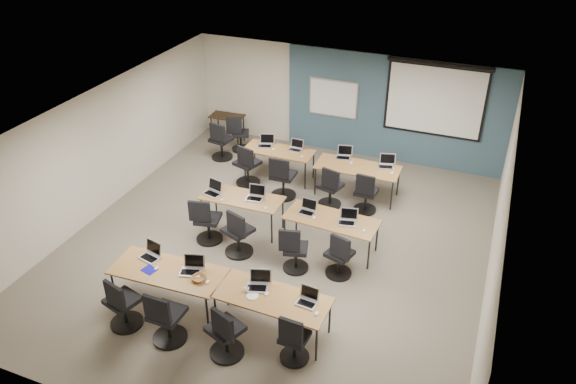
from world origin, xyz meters
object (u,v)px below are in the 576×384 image
at_px(training_table_mid_right, 331,221).
at_px(projector_screen, 436,96).
at_px(whiteboard, 333,98).
at_px(laptop_9, 296,147).
at_px(laptop_8, 266,143).
at_px(task_chair_8, 247,168).
at_px(training_table_back_right, 358,168).
at_px(task_chair_6, 294,253).
at_px(task_chair_10, 330,190).
at_px(task_chair_4, 206,224).
at_px(task_chair_7, 339,258).
at_px(spare_chair_a, 239,137).
at_px(laptop_2, 258,283).
at_px(laptop_11, 386,164).
at_px(task_chair_0, 122,307).
at_px(laptop_3, 308,299).
at_px(laptop_4, 213,190).
at_px(laptop_5, 256,195).
at_px(training_table_back_left, 279,152).
at_px(task_chair_2, 225,336).
at_px(task_chair_9, 282,181).
at_px(laptop_10, 344,155).
at_px(task_chair_1, 166,321).
at_px(training_table_front_right, 272,299).
at_px(spare_chair_b, 221,144).
at_px(training_table_front_left, 168,272).
at_px(utility_table, 227,119).
at_px(laptop_0, 151,254).
at_px(laptop_6, 308,209).
at_px(laptop_7, 348,219).
at_px(task_chair_3, 294,342).
at_px(task_chair_5, 238,236).
at_px(task_chair_11, 365,196).
at_px(training_table_mid_left, 242,199).

bearing_deg(training_table_mid_right, projector_screen, 78.49).
bearing_deg(whiteboard, laptop_9, -101.57).
distance_m(laptop_8, task_chair_8, 0.82).
relative_size(training_table_back_right, task_chair_6, 1.94).
height_order(projector_screen, task_chair_10, projector_screen).
xyz_separation_m(task_chair_4, task_chair_6, (1.95, -0.22, -0.02)).
height_order(task_chair_7, spare_chair_a, spare_chair_a).
bearing_deg(whiteboard, task_chair_10, -72.61).
relative_size(laptop_2, laptop_11, 1.01).
xyz_separation_m(task_chair_0, laptop_2, (1.99, 0.96, 0.38)).
bearing_deg(task_chair_7, laptop_3, -74.21).
distance_m(laptop_4, laptop_5, 0.90).
xyz_separation_m(projector_screen, training_table_back_left, (-3.21, -1.85, -1.21)).
height_order(task_chair_2, task_chair_10, task_chair_2).
relative_size(laptop_5, task_chair_9, 0.33).
xyz_separation_m(whiteboard, training_table_back_left, (-0.71, -1.87, -0.77)).
bearing_deg(laptop_3, training_table_back_left, 123.38).
bearing_deg(training_table_mid_right, laptop_10, 105.64).
height_order(task_chair_2, task_chair_9, task_chair_9).
distance_m(task_chair_1, laptop_9, 5.81).
distance_m(training_table_front_right, training_table_mid_right, 2.47).
bearing_deg(spare_chair_b, task_chair_7, -30.06).
distance_m(training_table_front_left, utility_table, 6.53).
relative_size(whiteboard, training_table_back_left, 0.77).
height_order(laptop_0, task_chair_9, task_chair_9).
xyz_separation_m(laptop_6, laptop_10, (-0.03, 2.50, 0.00)).
xyz_separation_m(task_chair_4, laptop_9, (0.68, 3.15, 0.37)).
relative_size(task_chair_1, spare_chair_b, 1.01).
height_order(laptop_7, spare_chair_a, laptop_7).
bearing_deg(task_chair_3, training_table_back_left, 117.87).
bearing_deg(laptop_8, utility_table, 125.50).
bearing_deg(task_chair_9, laptop_0, -104.88).
distance_m(task_chair_6, utility_table, 5.86).
bearing_deg(projector_screen, task_chair_5, -118.89).
distance_m(laptop_2, spare_chair_a, 6.42).
xyz_separation_m(laptop_0, task_chair_10, (2.01, 3.81, -0.38)).
relative_size(task_chair_0, task_chair_2, 1.00).
bearing_deg(task_chair_7, laptop_11, 104.84).
height_order(training_table_front_right, laptop_4, laptop_4).
bearing_deg(task_chair_9, laptop_8, 129.04).
bearing_deg(task_chair_10, task_chair_9, -162.85).
bearing_deg(task_chair_6, task_chair_3, -84.27).
bearing_deg(task_chair_11, task_chair_5, -124.71).
relative_size(laptop_9, spare_chair_a, 0.32).
relative_size(laptop_6, laptop_10, 0.94).
bearing_deg(laptop_3, task_chair_0, -156.54).
height_order(laptop_3, laptop_11, laptop_11).
height_order(laptop_8, spare_chair_b, spare_chair_b).
xyz_separation_m(training_table_mid_right, laptop_7, (0.31, 0.01, 0.11)).
bearing_deg(task_chair_1, training_table_mid_left, 95.94).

